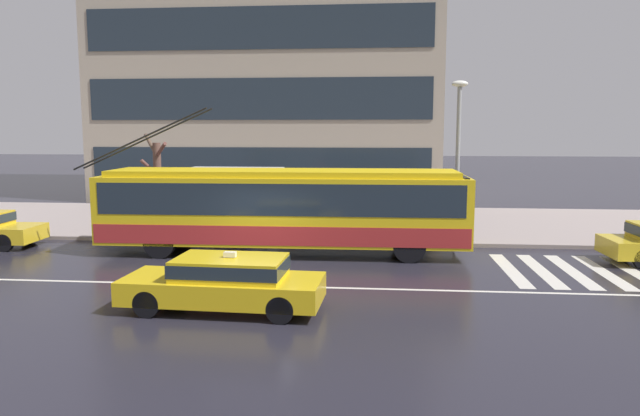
{
  "coord_description": "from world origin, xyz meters",
  "views": [
    {
      "loc": [
        3.57,
        -16.57,
        4.21
      ],
      "look_at": [
        1.66,
        3.76,
        1.49
      ],
      "focal_mm": 33.19,
      "sensor_mm": 36.0,
      "label": 1
    }
  ],
  "objects_px": {
    "trolleybus": "(284,208)",
    "street_lamp": "(458,145)",
    "pedestrian_at_shelter": "(281,191)",
    "bus_shelter": "(236,184)",
    "pedestrian_approaching_curb": "(248,211)",
    "street_tree_bare": "(157,179)",
    "taxi_oncoming_near": "(226,281)"
  },
  "relations": [
    {
      "from": "bus_shelter",
      "to": "taxi_oncoming_near",
      "type": "bearing_deg",
      "value": -78.13
    },
    {
      "from": "street_lamp",
      "to": "pedestrian_approaching_curb",
      "type": "bearing_deg",
      "value": -179.76
    },
    {
      "from": "bus_shelter",
      "to": "trolleybus",
      "type": "bearing_deg",
      "value": -56.43
    },
    {
      "from": "pedestrian_at_shelter",
      "to": "street_tree_bare",
      "type": "distance_m",
      "value": 5.16
    },
    {
      "from": "trolleybus",
      "to": "street_tree_bare",
      "type": "xyz_separation_m",
      "value": [
        -5.91,
        3.99,
        0.59
      ]
    },
    {
      "from": "pedestrian_approaching_curb",
      "to": "street_lamp",
      "type": "relative_size",
      "value": 0.28
    },
    {
      "from": "pedestrian_at_shelter",
      "to": "pedestrian_approaching_curb",
      "type": "height_order",
      "value": "pedestrian_at_shelter"
    },
    {
      "from": "taxi_oncoming_near",
      "to": "bus_shelter",
      "type": "height_order",
      "value": "bus_shelter"
    },
    {
      "from": "pedestrian_at_shelter",
      "to": "taxi_oncoming_near",
      "type": "bearing_deg",
      "value": -87.8
    },
    {
      "from": "taxi_oncoming_near",
      "to": "pedestrian_at_shelter",
      "type": "height_order",
      "value": "pedestrian_at_shelter"
    },
    {
      "from": "trolleybus",
      "to": "bus_shelter",
      "type": "distance_m",
      "value": 4.6
    },
    {
      "from": "taxi_oncoming_near",
      "to": "pedestrian_at_shelter",
      "type": "distance_m",
      "value": 10.97
    },
    {
      "from": "bus_shelter",
      "to": "pedestrian_at_shelter",
      "type": "bearing_deg",
      "value": 19.39
    },
    {
      "from": "street_lamp",
      "to": "pedestrian_at_shelter",
      "type": "bearing_deg",
      "value": 164.8
    },
    {
      "from": "trolleybus",
      "to": "taxi_oncoming_near",
      "type": "height_order",
      "value": "trolleybus"
    },
    {
      "from": "trolleybus",
      "to": "street_lamp",
      "type": "height_order",
      "value": "street_lamp"
    },
    {
      "from": "trolleybus",
      "to": "street_tree_bare",
      "type": "relative_size",
      "value": 3.42
    },
    {
      "from": "taxi_oncoming_near",
      "to": "street_tree_bare",
      "type": "xyz_separation_m",
      "value": [
        -5.54,
        10.49,
        1.47
      ]
    },
    {
      "from": "trolleybus",
      "to": "taxi_oncoming_near",
      "type": "xyz_separation_m",
      "value": [
        -0.36,
        -6.49,
        -0.88
      ]
    },
    {
      "from": "trolleybus",
      "to": "pedestrian_at_shelter",
      "type": "xyz_separation_m",
      "value": [
        -0.78,
        4.43,
        0.09
      ]
    },
    {
      "from": "pedestrian_approaching_curb",
      "to": "bus_shelter",
      "type": "bearing_deg",
      "value": 119.59
    },
    {
      "from": "street_lamp",
      "to": "street_tree_bare",
      "type": "xyz_separation_m",
      "value": [
        -12.02,
        1.44,
        -1.48
      ]
    },
    {
      "from": "pedestrian_at_shelter",
      "to": "pedestrian_approaching_curb",
      "type": "distance_m",
      "value": 2.24
    },
    {
      "from": "pedestrian_at_shelter",
      "to": "street_lamp",
      "type": "bearing_deg",
      "value": -15.2
    },
    {
      "from": "bus_shelter",
      "to": "street_lamp",
      "type": "distance_m",
      "value": 8.89
    },
    {
      "from": "bus_shelter",
      "to": "pedestrian_approaching_curb",
      "type": "bearing_deg",
      "value": -60.41
    },
    {
      "from": "bus_shelter",
      "to": "pedestrian_at_shelter",
      "type": "height_order",
      "value": "bus_shelter"
    },
    {
      "from": "pedestrian_approaching_curb",
      "to": "street_tree_bare",
      "type": "bearing_deg",
      "value": 160.27
    },
    {
      "from": "pedestrian_approaching_curb",
      "to": "street_tree_bare",
      "type": "distance_m",
      "value": 4.5
    },
    {
      "from": "pedestrian_approaching_curb",
      "to": "pedestrian_at_shelter",
      "type": "bearing_deg",
      "value": 62.06
    },
    {
      "from": "street_tree_bare",
      "to": "bus_shelter",
      "type": "bearing_deg",
      "value": -3.07
    },
    {
      "from": "taxi_oncoming_near",
      "to": "bus_shelter",
      "type": "xyz_separation_m",
      "value": [
        -2.17,
        10.3,
        1.31
      ]
    }
  ]
}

